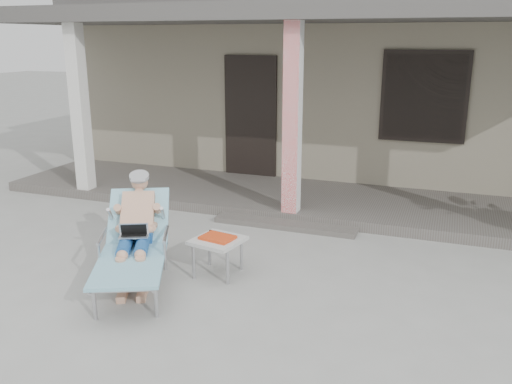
% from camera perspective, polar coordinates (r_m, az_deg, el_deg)
% --- Properties ---
extents(ground, '(60.00, 60.00, 0.00)m').
position_cam_1_polar(ground, '(5.94, -2.37, -9.39)').
color(ground, '#9E9E99').
rests_on(ground, ground).
extents(house, '(10.40, 5.40, 3.30)m').
position_cam_1_polar(house, '(11.66, 10.06, 11.42)').
color(house, gray).
rests_on(house, ground).
extents(porch_deck, '(10.00, 2.00, 0.15)m').
position_cam_1_polar(porch_deck, '(8.58, 5.29, -0.82)').
color(porch_deck, '#605B56').
rests_on(porch_deck, ground).
extents(porch_overhang, '(10.00, 2.30, 2.85)m').
position_cam_1_polar(porch_overhang, '(8.17, 5.70, 17.62)').
color(porch_overhang, silver).
rests_on(porch_overhang, porch_deck).
extents(porch_step, '(2.00, 0.30, 0.07)m').
position_cam_1_polar(porch_step, '(7.54, 3.01, -3.46)').
color(porch_step, '#605B56').
rests_on(porch_step, ground).
extents(lounger, '(1.32, 1.81, 1.14)m').
position_cam_1_polar(lounger, '(5.85, -12.75, -2.72)').
color(lounger, '#B7B7BC').
rests_on(lounger, ground).
extents(side_table, '(0.59, 0.59, 0.45)m').
position_cam_1_polar(side_table, '(5.97, -4.04, -5.30)').
color(side_table, beige).
rests_on(side_table, ground).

